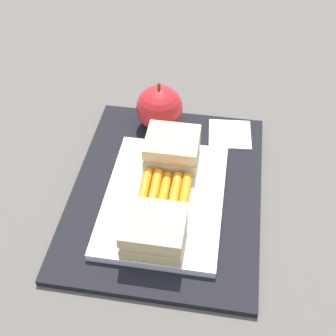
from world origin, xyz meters
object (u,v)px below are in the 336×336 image
sandwich_half_right (172,148)px  apple (159,108)px  food_tray (164,199)px  carrot_sticks_bundle (164,193)px  sandwich_half_left (154,231)px  paper_napkin (230,134)px

sandwich_half_right → apple: size_ratio=0.90×
food_tray → carrot_sticks_bundle: carrot_sticks_bundle is taller
sandwich_half_left → apple: size_ratio=0.90×
food_tray → sandwich_half_right: sandwich_half_right is taller
sandwich_half_right → paper_napkin: (0.08, -0.09, -0.03)m
sandwich_half_right → paper_napkin: 0.12m
apple → sandwich_half_left: bearing=-171.9°
food_tray → paper_napkin: food_tray is taller
sandwich_half_right → carrot_sticks_bundle: bearing=-179.6°
food_tray → carrot_sticks_bundle: 0.01m
carrot_sticks_bundle → sandwich_half_right: bearing=0.4°
apple → paper_napkin: 0.13m
sandwich_half_left → sandwich_half_right: size_ratio=1.00×
sandwich_half_left → food_tray: bearing=0.0°
sandwich_half_left → sandwich_half_right: same height
food_tray → sandwich_half_right: (0.08, 0.00, 0.03)m
carrot_sticks_bundle → apple: apple is taller
food_tray → sandwich_half_right: size_ratio=2.88×
food_tray → sandwich_half_right: 0.08m
apple → carrot_sticks_bundle: bearing=-168.0°
apple → paper_napkin: (-0.00, -0.12, -0.04)m
sandwich_half_right → carrot_sticks_bundle: sandwich_half_right is taller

